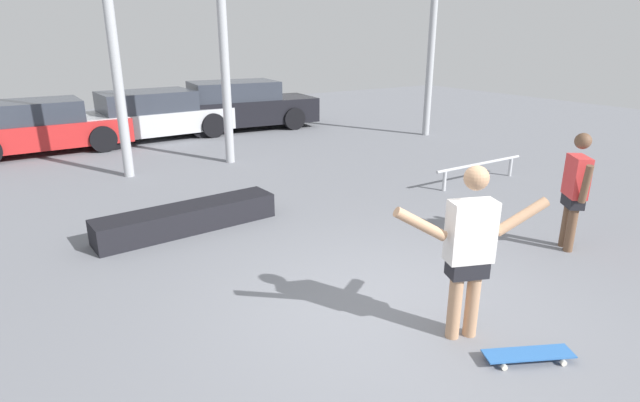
{
  "coord_description": "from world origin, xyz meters",
  "views": [
    {
      "loc": [
        -3.15,
        -3.52,
        2.82
      ],
      "look_at": [
        0.12,
        1.62,
        0.78
      ],
      "focal_mm": 28.0,
      "sensor_mm": 36.0,
      "label": 1
    }
  ],
  "objects_px": {
    "grind_box": "(188,218)",
    "skateboard": "(528,354)",
    "parked_car_red": "(39,127)",
    "bystander": "(575,187)",
    "skateboarder": "(469,246)",
    "parked_car_silver": "(153,115)",
    "parked_car_black": "(239,106)",
    "grind_rail": "(480,167)"
  },
  "relations": [
    {
      "from": "grind_box",
      "to": "skateboard",
      "type": "bearing_deg",
      "value": -71.85
    },
    {
      "from": "parked_car_red",
      "to": "bystander",
      "type": "bearing_deg",
      "value": -63.47
    },
    {
      "from": "skateboard",
      "to": "bystander",
      "type": "relative_size",
      "value": 0.51
    },
    {
      "from": "parked_car_red",
      "to": "bystander",
      "type": "height_order",
      "value": "bystander"
    },
    {
      "from": "skateboarder",
      "to": "parked_car_red",
      "type": "height_order",
      "value": "skateboarder"
    },
    {
      "from": "parked_car_silver",
      "to": "bystander",
      "type": "relative_size",
      "value": 2.79
    },
    {
      "from": "parked_car_red",
      "to": "skateboarder",
      "type": "bearing_deg",
      "value": -77.59
    },
    {
      "from": "parked_car_red",
      "to": "parked_car_black",
      "type": "xyz_separation_m",
      "value": [
        5.49,
        0.32,
        0.08
      ]
    },
    {
      "from": "bystander",
      "to": "skateboarder",
      "type": "bearing_deg",
      "value": -39.4
    },
    {
      "from": "skateboard",
      "to": "grind_box",
      "type": "height_order",
      "value": "grind_box"
    },
    {
      "from": "grind_rail",
      "to": "parked_car_black",
      "type": "relative_size",
      "value": 0.49
    },
    {
      "from": "skateboarder",
      "to": "parked_car_red",
      "type": "bearing_deg",
      "value": 124.75
    },
    {
      "from": "skateboard",
      "to": "parked_car_black",
      "type": "relative_size",
      "value": 0.17
    },
    {
      "from": "skateboard",
      "to": "parked_car_red",
      "type": "height_order",
      "value": "parked_car_red"
    },
    {
      "from": "bystander",
      "to": "grind_rail",
      "type": "bearing_deg",
      "value": -171.36
    },
    {
      "from": "skateboarder",
      "to": "grind_box",
      "type": "relative_size",
      "value": 0.64
    },
    {
      "from": "skateboard",
      "to": "parked_car_red",
      "type": "xyz_separation_m",
      "value": [
        -2.95,
        11.88,
        0.56
      ]
    },
    {
      "from": "skateboarder",
      "to": "grind_rail",
      "type": "distance_m",
      "value": 5.63
    },
    {
      "from": "grind_box",
      "to": "grind_rail",
      "type": "distance_m",
      "value": 5.73
    },
    {
      "from": "parked_car_black",
      "to": "grind_box",
      "type": "bearing_deg",
      "value": -113.16
    },
    {
      "from": "skateboarder",
      "to": "skateboard",
      "type": "xyz_separation_m",
      "value": [
        0.22,
        -0.6,
        -0.89
      ]
    },
    {
      "from": "grind_rail",
      "to": "parked_car_black",
      "type": "xyz_separation_m",
      "value": [
        -1.58,
        8.06,
        0.38
      ]
    },
    {
      "from": "skateboarder",
      "to": "grind_rail",
      "type": "height_order",
      "value": "skateboarder"
    },
    {
      "from": "grind_rail",
      "to": "bystander",
      "type": "distance_m",
      "value": 3.26
    },
    {
      "from": "grind_rail",
      "to": "skateboard",
      "type": "bearing_deg",
      "value": -134.91
    },
    {
      "from": "grind_box",
      "to": "parked_car_red",
      "type": "bearing_deg",
      "value": 101.01
    },
    {
      "from": "grind_rail",
      "to": "parked_car_red",
      "type": "distance_m",
      "value": 10.49
    },
    {
      "from": "parked_car_silver",
      "to": "parked_car_black",
      "type": "height_order",
      "value": "parked_car_black"
    },
    {
      "from": "parked_car_red",
      "to": "parked_car_black",
      "type": "height_order",
      "value": "parked_car_black"
    },
    {
      "from": "parked_car_black",
      "to": "bystander",
      "type": "relative_size",
      "value": 2.94
    },
    {
      "from": "grind_box",
      "to": "grind_rail",
      "type": "bearing_deg",
      "value": -6.5
    },
    {
      "from": "grind_rail",
      "to": "bystander",
      "type": "height_order",
      "value": "bystander"
    },
    {
      "from": "parked_car_red",
      "to": "parked_car_silver",
      "type": "xyz_separation_m",
      "value": [
        2.84,
        0.26,
        0.02
      ]
    },
    {
      "from": "skateboarder",
      "to": "parked_car_silver",
      "type": "bearing_deg",
      "value": 110.6
    },
    {
      "from": "grind_box",
      "to": "parked_car_silver",
      "type": "xyz_separation_m",
      "value": [
        1.46,
        7.36,
        0.46
      ]
    },
    {
      "from": "grind_box",
      "to": "parked_car_silver",
      "type": "height_order",
      "value": "parked_car_silver"
    },
    {
      "from": "grind_box",
      "to": "grind_rail",
      "type": "height_order",
      "value": "grind_rail"
    },
    {
      "from": "bystander",
      "to": "parked_car_black",
      "type": "bearing_deg",
      "value": -142.88
    },
    {
      "from": "parked_car_silver",
      "to": "bystander",
      "type": "height_order",
      "value": "bystander"
    },
    {
      "from": "skateboarder",
      "to": "parked_car_red",
      "type": "distance_m",
      "value": 11.61
    },
    {
      "from": "grind_rail",
      "to": "bystander",
      "type": "relative_size",
      "value": 1.46
    },
    {
      "from": "skateboard",
      "to": "parked_car_black",
      "type": "xyz_separation_m",
      "value": [
        2.54,
        12.2,
        0.64
      ]
    }
  ]
}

